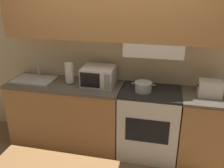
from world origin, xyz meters
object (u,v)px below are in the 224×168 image
Objects in this scene: cooking_pot at (143,86)px; sink_basin at (34,79)px; toaster at (210,88)px; stove_range at (149,123)px; microwave at (99,76)px; paper_towel_roll at (69,73)px.

cooking_pot is 0.54× the size of sink_basin.
sink_basin reaches higher than toaster.
sink_basin is (-1.49, 0.04, -0.05)m from cooking_pot.
sink_basin reaches higher than stove_range.
stove_range is 3.29× the size of toaster.
paper_towel_roll is at bearing -175.70° from microwave.
cooking_pot is 1.49m from sink_basin.
microwave is (-0.59, 0.10, 0.05)m from cooking_pot.
toaster is (0.68, 0.01, 0.55)m from stove_range.
microwave is 0.75× the size of sink_basin.
stove_range is at bearing 0.05° from sink_basin.
toaster is 1.02× the size of paper_towel_roll.
paper_towel_roll is at bearing 179.25° from toaster.
stove_range is 1.65m from sink_basin.
cooking_pot is at bearing -9.86° from microwave.
paper_towel_roll reaches higher than stove_range.
paper_towel_roll is (-1.76, 0.02, 0.04)m from toaster.
microwave is 1.36m from toaster.
toaster is at bearing -2.22° from microwave.
microwave is 1.47× the size of toaster.
sink_basin is 1.99× the size of paper_towel_roll.
stove_range is 0.53m from cooking_pot.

